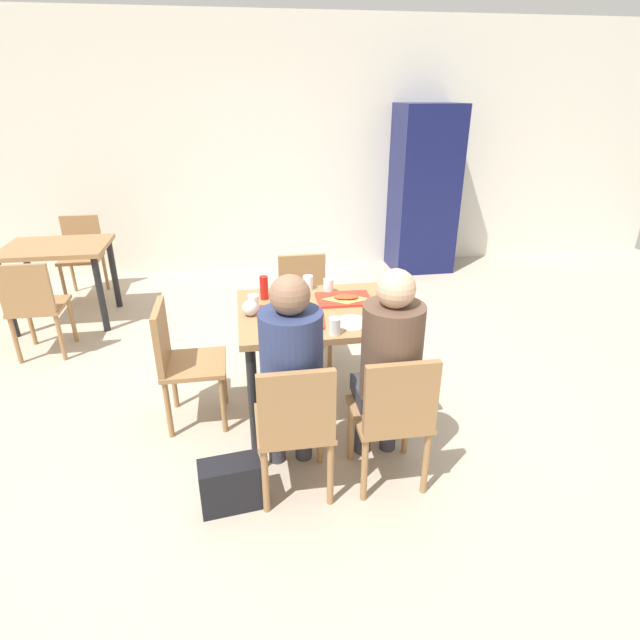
% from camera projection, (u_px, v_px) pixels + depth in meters
% --- Properties ---
extents(ground_plane, '(10.00, 10.00, 0.02)m').
position_uv_depth(ground_plane, '(320.00, 408.00, 3.56)').
color(ground_plane, '#B7A893').
extents(back_wall, '(10.00, 0.10, 2.80)m').
position_uv_depth(back_wall, '(276.00, 150.00, 5.85)').
color(back_wall, silver).
rests_on(back_wall, ground_plane).
extents(main_table, '(1.05, 0.86, 0.75)m').
position_uv_depth(main_table, '(320.00, 324.00, 3.29)').
color(main_table, '#9E7247').
rests_on(main_table, ground_plane).
extents(chair_near_left, '(0.40, 0.40, 0.83)m').
position_uv_depth(chair_near_left, '(295.00, 422.00, 2.59)').
color(chair_near_left, '#9E7247').
rests_on(chair_near_left, ground_plane).
extents(chair_near_right, '(0.40, 0.40, 0.83)m').
position_uv_depth(chair_near_right, '(394.00, 413.00, 2.66)').
color(chair_near_right, '#9E7247').
rests_on(chair_near_right, ground_plane).
extents(chair_far_side, '(0.40, 0.40, 0.83)m').
position_uv_depth(chair_far_side, '(304.00, 300.00, 4.09)').
color(chair_far_side, '#9E7247').
rests_on(chair_far_side, ground_plane).
extents(chair_left_end, '(0.40, 0.40, 0.83)m').
position_uv_depth(chair_left_end, '(180.00, 356.00, 3.22)').
color(chair_left_end, '#9E7247').
rests_on(chair_left_end, ground_plane).
extents(person_in_red, '(0.32, 0.42, 1.24)m').
position_uv_depth(person_in_red, '(291.00, 367.00, 2.61)').
color(person_in_red, '#383842').
rests_on(person_in_red, ground_plane).
extents(person_in_brown_jacket, '(0.32, 0.42, 1.24)m').
position_uv_depth(person_in_brown_jacket, '(389.00, 359.00, 2.69)').
color(person_in_brown_jacket, '#383842').
rests_on(person_in_brown_jacket, ground_plane).
extents(tray_red_near, '(0.39, 0.30, 0.02)m').
position_uv_depth(tray_red_near, '(294.00, 320.00, 3.08)').
color(tray_red_near, red).
rests_on(tray_red_near, main_table).
extents(tray_red_far, '(0.37, 0.27, 0.02)m').
position_uv_depth(tray_red_far, '(344.00, 299.00, 3.39)').
color(tray_red_far, red).
rests_on(tray_red_far, main_table).
extents(paper_plate_center, '(0.22, 0.22, 0.01)m').
position_uv_depth(paper_plate_center, '(292.00, 297.00, 3.44)').
color(paper_plate_center, white).
rests_on(paper_plate_center, main_table).
extents(paper_plate_near_edge, '(0.22, 0.22, 0.01)m').
position_uv_depth(paper_plate_near_edge, '(352.00, 323.00, 3.06)').
color(paper_plate_near_edge, white).
rests_on(paper_plate_near_edge, main_table).
extents(pizza_slice_a, '(0.25, 0.27, 0.02)m').
position_uv_depth(pizza_slice_a, '(292.00, 316.00, 3.09)').
color(pizza_slice_a, tan).
rests_on(pizza_slice_a, tray_red_near).
extents(pizza_slice_b, '(0.25, 0.16, 0.02)m').
position_uv_depth(pizza_slice_b, '(346.00, 298.00, 3.37)').
color(pizza_slice_b, tan).
rests_on(pizza_slice_b, tray_red_far).
extents(plastic_cup_a, '(0.07, 0.07, 0.10)m').
position_uv_depth(plastic_cup_a, '(308.00, 283.00, 3.55)').
color(plastic_cup_a, white).
rests_on(plastic_cup_a, main_table).
extents(plastic_cup_b, '(0.07, 0.07, 0.10)m').
position_uv_depth(plastic_cup_b, '(335.00, 326.00, 2.90)').
color(plastic_cup_b, white).
rests_on(plastic_cup_b, main_table).
extents(plastic_cup_c, '(0.07, 0.07, 0.10)m').
position_uv_depth(plastic_cup_c, '(254.00, 302.00, 3.22)').
color(plastic_cup_c, white).
rests_on(plastic_cup_c, main_table).
extents(plastic_cup_d, '(0.07, 0.07, 0.10)m').
position_uv_depth(plastic_cup_d, '(328.00, 286.00, 3.49)').
color(plastic_cup_d, white).
rests_on(plastic_cup_d, main_table).
extents(soda_can, '(0.07, 0.07, 0.12)m').
position_uv_depth(soda_can, '(387.00, 295.00, 3.31)').
color(soda_can, '#B7BCC6').
rests_on(soda_can, main_table).
extents(condiment_bottle, '(0.06, 0.06, 0.16)m').
position_uv_depth(condiment_bottle, '(264.00, 288.00, 3.38)').
color(condiment_bottle, red).
rests_on(condiment_bottle, main_table).
extents(foil_bundle, '(0.10, 0.10, 0.10)m').
position_uv_depth(foil_bundle, '(250.00, 308.00, 3.14)').
color(foil_bundle, silver).
rests_on(foil_bundle, main_table).
extents(handbag, '(0.34, 0.20, 0.28)m').
position_uv_depth(handbag, '(231.00, 484.00, 2.66)').
color(handbag, black).
rests_on(handbag, ground_plane).
extents(drink_fridge, '(0.70, 0.60, 1.90)m').
position_uv_depth(drink_fridge, '(424.00, 190.00, 5.97)').
color(drink_fridge, '#14194C').
rests_on(drink_fridge, ground_plane).
extents(background_table, '(0.90, 0.70, 0.75)m').
position_uv_depth(background_table, '(58.00, 259.00, 4.64)').
color(background_table, '#9E7247').
rests_on(background_table, ground_plane).
extents(background_chair_near, '(0.40, 0.40, 0.83)m').
position_uv_depth(background_chair_near, '(34.00, 303.00, 4.04)').
color(background_chair_near, '#9E7247').
rests_on(background_chair_near, ground_plane).
extents(background_chair_far, '(0.40, 0.40, 0.83)m').
position_uv_depth(background_chair_far, '(82.00, 250.00, 5.35)').
color(background_chair_far, '#9E7247').
rests_on(background_chair_far, ground_plane).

